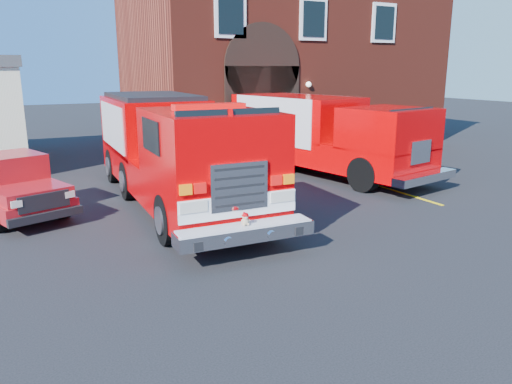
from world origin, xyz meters
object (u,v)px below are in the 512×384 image
fire_engine (174,149)px  secondary_truck (323,132)px  pickup_truck (6,185)px  fire_station (277,62)px

fire_engine → secondary_truck: bearing=15.3°
fire_engine → secondary_truck: (6.39, 1.75, -0.06)m
pickup_truck → secondary_truck: size_ratio=0.59×
fire_engine → pickup_truck: size_ratio=1.89×
fire_station → fire_engine: bearing=-131.3°
fire_engine → pickup_truck: (-4.47, 1.19, -0.83)m
fire_station → fire_engine: 14.42m
secondary_truck → fire_station: bearing=71.6°
fire_engine → secondary_truck: 6.62m
fire_station → pickup_truck: bearing=-145.6°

